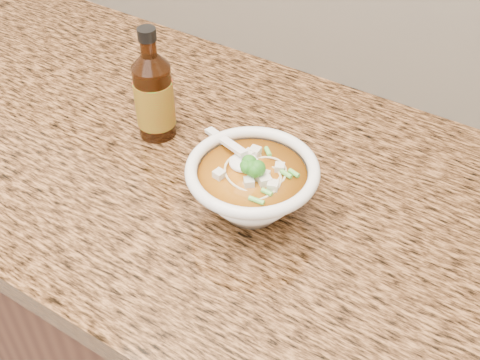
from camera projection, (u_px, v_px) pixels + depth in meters
The scene contains 4 objects.
cabinet at pixel (166, 301), 1.32m from camera, with size 4.00×0.65×0.86m, color #34180F.
counter_slab at pixel (144, 140), 1.01m from camera, with size 4.00×0.68×0.04m, color #9D6739.
soup_bowl at pixel (252, 188), 0.83m from camera, with size 0.20×0.18×0.10m.
hot_sauce_bottle at pixel (154, 97), 0.95m from camera, with size 0.07×0.07×0.19m.
Camera 1 is at (0.56, 1.09, 1.51)m, focal length 45.00 mm.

